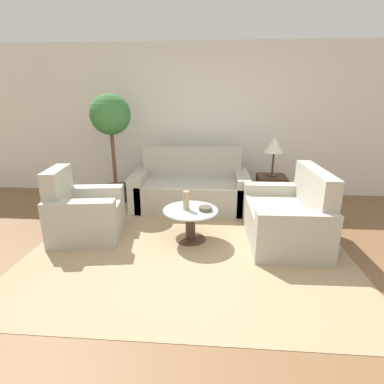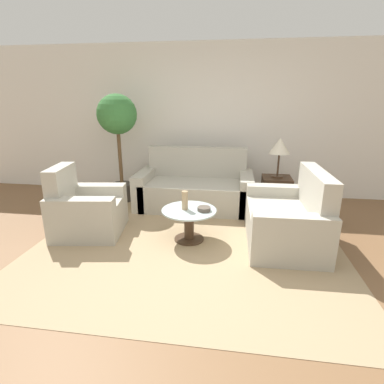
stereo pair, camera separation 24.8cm
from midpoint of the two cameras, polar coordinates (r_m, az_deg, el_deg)
name	(u,v)px [view 2 (the right image)]	position (r m, az deg, el deg)	size (l,w,h in m)	color
ground_plane	(189,278)	(3.07, 1.76, -16.15)	(14.00, 14.00, 0.00)	brown
wall_back	(214,122)	(5.43, 5.49, 13.20)	(10.00, 0.06, 2.60)	white
rug	(189,239)	(3.80, 1.34, -9.03)	(3.63, 3.35, 0.01)	tan
sofa_main	(195,188)	(4.87, 2.07, 0.66)	(1.82, 0.89, 0.92)	#B2AD9E
armchair	(85,212)	(4.09, -18.14, -3.64)	(0.93, 0.91, 0.89)	#B2AD9E
loveseat	(290,221)	(3.85, 19.97, -5.16)	(0.87, 1.30, 0.91)	#B2AD9E
coffee_table	(189,220)	(3.69, 1.37, -5.44)	(0.67, 0.67, 0.40)	#422D1E
side_table	(276,193)	(4.92, 17.06, -0.28)	(0.44, 0.44, 0.53)	#422D1E
table_lamp	(280,147)	(4.76, 17.85, 8.14)	(0.31, 0.31, 0.60)	#422D1E
potted_plant	(118,127)	(5.08, -12.57, 12.04)	(0.64, 0.64, 1.77)	#3D3833
vase	(185,200)	(3.61, 0.59, -1.62)	(0.08, 0.08, 0.23)	tan
bowl	(204,209)	(3.60, 4.27, -3.25)	(0.16, 0.16, 0.05)	brown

